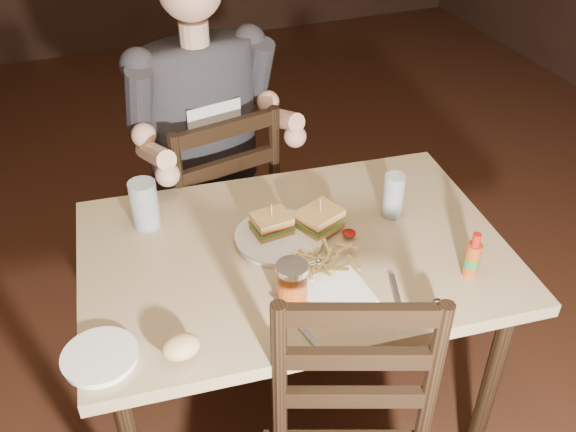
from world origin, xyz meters
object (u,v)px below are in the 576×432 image
object	(u,v)px
chair_far	(209,211)
syrup_dispenser	(292,282)
dinner_plate	(279,238)
side_plate	(100,358)
hot_sauce	(473,254)
diner	(204,102)
glass_left	(145,204)
glass_right	(393,196)
main_table	(294,271)

from	to	relation	value
chair_far	syrup_dispenser	xyz separation A→B (m)	(0.02, -0.84, 0.35)
chair_far	dinner_plate	xyz separation A→B (m)	(0.07, -0.61, 0.30)
chair_far	syrup_dispenser	bearing A→B (deg)	80.53
side_plate	dinner_plate	bearing A→B (deg)	26.85
syrup_dispenser	hot_sauce	bearing A→B (deg)	-4.29
diner	glass_left	size ratio (longest dim) A/B	6.26
glass_right	syrup_dispenser	bearing A→B (deg)	-150.66
chair_far	diner	bearing A→B (deg)	90.00
glass_left	syrup_dispenser	bearing A→B (deg)	-56.65
glass_left	hot_sauce	distance (m)	0.92
chair_far	dinner_plate	bearing A→B (deg)	85.70
main_table	diner	bearing A→B (deg)	97.85
diner	glass_left	xyz separation A→B (m)	(-0.28, -0.36, -0.11)
diner	syrup_dispenser	world-z (taller)	diner
main_table	side_plate	distance (m)	0.61
diner	glass_left	world-z (taller)	diner
diner	glass_left	bearing A→B (deg)	-138.68
glass_left	glass_right	xyz separation A→B (m)	(0.70, -0.21, -0.00)
chair_far	syrup_dispenser	world-z (taller)	chair_far
glass_left	glass_right	distance (m)	0.73
diner	hot_sauce	size ratio (longest dim) A/B	6.91
glass_right	diner	bearing A→B (deg)	126.31
diner	syrup_dispenser	xyz separation A→B (m)	(0.01, -0.80, -0.13)
glass_left	syrup_dispenser	xyz separation A→B (m)	(0.29, -0.44, -0.02)
chair_far	hot_sauce	bearing A→B (deg)	107.45
chair_far	glass_left	size ratio (longest dim) A/B	6.46
glass_right	side_plate	distance (m)	0.94
chair_far	glass_right	size ratio (longest dim) A/B	6.86
main_table	hot_sauce	xyz separation A→B (m)	(0.40, -0.26, 0.15)
glass_left	diner	bearing A→B (deg)	51.98
main_table	hot_sauce	world-z (taller)	hot_sauce
diner	glass_right	size ratio (longest dim) A/B	6.65
glass_right	syrup_dispenser	xyz separation A→B (m)	(-0.41, -0.23, -0.02)
main_table	chair_far	size ratio (longest dim) A/B	1.31
side_plate	chair_far	bearing A→B (deg)	61.98
diner	main_table	bearing A→B (deg)	-92.80
syrup_dispenser	side_plate	xyz separation A→B (m)	(-0.49, -0.04, -0.05)
dinner_plate	main_table	bearing A→B (deg)	-63.39
chair_far	glass_right	xyz separation A→B (m)	(0.42, -0.61, 0.36)
chair_far	glass_left	distance (m)	0.61
diner	side_plate	distance (m)	0.98
glass_left	hot_sauce	bearing A→B (deg)	-34.20
dinner_plate	glass_right	world-z (taller)	glass_right
main_table	syrup_dispenser	bearing A→B (deg)	-112.81
glass_right	hot_sauce	xyz separation A→B (m)	(0.07, -0.31, -0.00)
chair_far	diner	world-z (taller)	diner
glass_left	syrup_dispenser	size ratio (longest dim) A/B	1.38
syrup_dispenser	glass_left	bearing A→B (deg)	128.79
dinner_plate	chair_far	bearing A→B (deg)	96.35
hot_sauce	side_plate	size ratio (longest dim) A/B	0.78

